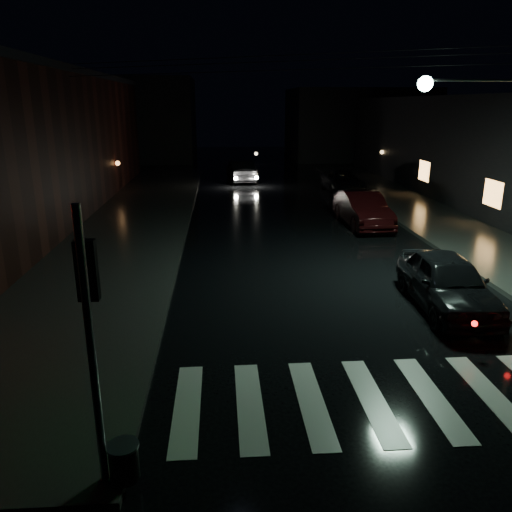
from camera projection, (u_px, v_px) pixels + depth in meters
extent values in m
plane|color=black|center=(251.00, 420.00, 9.13)|extent=(120.00, 120.00, 0.00)
cube|color=#282826|center=(119.00, 232.00, 22.11)|extent=(6.00, 44.00, 0.15)
cube|color=#282826|center=(447.00, 227.00, 23.15)|extent=(4.00, 44.00, 0.15)
cube|color=black|center=(124.00, 120.00, 50.17)|extent=(14.00, 10.00, 8.00)
cube|color=black|center=(358.00, 124.00, 51.98)|extent=(14.00, 10.00, 7.00)
cube|color=beige|center=(402.00, 398.00, 9.81)|extent=(9.00, 3.00, 0.01)
cylinder|color=slate|center=(92.00, 354.00, 6.88)|extent=(0.12, 0.12, 4.20)
cylinder|color=black|center=(124.00, 463.00, 7.43)|extent=(0.44, 0.44, 0.55)
cylinder|color=slate|center=(123.00, 446.00, 7.35)|extent=(0.48, 0.48, 0.04)
cube|color=black|center=(87.00, 270.00, 6.71)|extent=(0.28, 0.16, 0.85)
sphere|color=#0CFF33|center=(90.00, 286.00, 6.87)|extent=(0.20, 0.20, 0.20)
cylinder|color=slate|center=(492.00, 80.00, 14.50)|extent=(4.00, 0.08, 0.08)
sphere|color=#BFFFD8|center=(425.00, 84.00, 14.40)|extent=(0.44, 0.44, 0.44)
imported|color=black|center=(447.00, 282.00, 13.94)|extent=(2.05, 4.63, 1.55)
imported|color=black|center=(363.00, 209.00, 23.38)|extent=(1.81, 4.87, 1.59)
imported|color=black|center=(364.00, 211.00, 23.52)|extent=(2.07, 4.70, 1.34)
imported|color=black|center=(343.00, 181.00, 32.80)|extent=(2.25, 4.85, 1.35)
imported|color=black|center=(241.00, 171.00, 36.79)|extent=(2.08, 4.87, 1.56)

